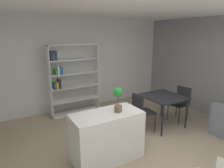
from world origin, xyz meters
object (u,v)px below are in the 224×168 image
Objects in this scene: kitchen_island at (107,136)px; open_bookshelf at (70,78)px; dining_chair_island_side at (141,110)px; dining_chair_window_side at (181,101)px; potted_plant_on_island at (118,98)px; dining_table at (163,99)px.

open_bookshelf reaches higher than kitchen_island.
dining_chair_island_side is at bearing -61.35° from open_bookshelf.
kitchen_island is at bearing 117.93° from dining_chair_island_side.
dining_chair_window_side is at bearing -38.45° from open_bookshelf.
dining_chair_window_side is at bearing 13.57° from potted_plant_on_island.
dining_chair_island_side is 1.36m from dining_chair_window_side.
dining_chair_island_side reaches higher than dining_table.
dining_chair_window_side is (2.35, 0.57, -0.64)m from potted_plant_on_island.
kitchen_island reaches higher than dining_chair_window_side.
dining_chair_window_side is at bearing 1.14° from dining_table.
dining_chair_window_side reaches higher than dining_table.
dining_chair_island_side is 1.02× the size of dining_chair_window_side.
open_bookshelf is at bearing 131.88° from dining_table.
dining_chair_island_side is at bearing 179.32° from dining_table.
dining_chair_island_side is (1.04, -1.91, -0.52)m from open_bookshelf.
dining_table is at bearing -85.87° from dining_chair_island_side.
potted_plant_on_island is 1.83m from dining_table.
dining_chair_island_side is at bearing -97.64° from dining_chair_window_side.
dining_chair_window_side is at bearing 11.51° from kitchen_island.
open_bookshelf is 2.21× the size of dining_chair_window_side.
kitchen_island is at bearing 168.35° from potted_plant_on_island.
dining_table is at bearing 15.09° from kitchen_island.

